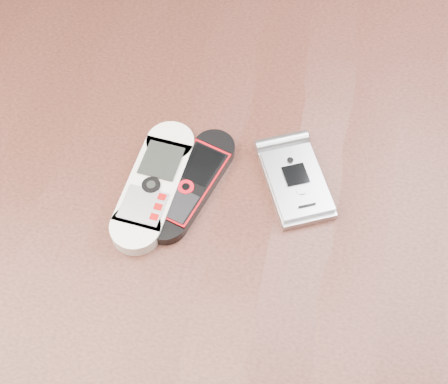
{
  "coord_description": "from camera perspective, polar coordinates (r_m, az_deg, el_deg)",
  "views": [
    {
      "loc": [
        0.06,
        -0.3,
        1.27
      ],
      "look_at": [
        0.01,
        0.0,
        0.76
      ],
      "focal_mm": 50.0,
      "sensor_mm": 36.0,
      "label": 1
    }
  ],
  "objects": [
    {
      "name": "nokia_black_red",
      "position": [
        0.6,
        -3.08,
        0.71
      ],
      "size": [
        0.08,
        0.14,
        0.01
      ],
      "primitive_type": "cube",
      "rotation": [
        0.0,
        0.0,
        -0.3
      ],
      "color": "black",
      "rests_on": "table"
    },
    {
      "name": "nokia_white",
      "position": [
        0.6,
        -6.43,
        0.66
      ],
      "size": [
        0.06,
        0.15,
        0.02
      ],
      "primitive_type": "cube",
      "rotation": [
        0.0,
        0.0,
        -0.08
      ],
      "color": "silver",
      "rests_on": "table"
    },
    {
      "name": "motorola_razr",
      "position": [
        0.6,
        6.58,
        1.03
      ],
      "size": [
        0.09,
        0.12,
        0.02
      ],
      "primitive_type": "cube",
      "rotation": [
        0.0,
        0.0,
        0.45
      ],
      "color": "#B9B9BE",
      "rests_on": "table"
    },
    {
      "name": "table",
      "position": [
        0.69,
        -0.41,
        -4.84
      ],
      "size": [
        1.2,
        0.8,
        0.75
      ],
      "color": "black",
      "rests_on": "ground"
    }
  ]
}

